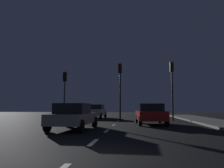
# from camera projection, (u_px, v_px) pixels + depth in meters

# --- Properties ---
(ground_plane) EXTENTS (80.00, 80.00, 0.00)m
(ground_plane) POSITION_uv_depth(u_px,v_px,m) (108.00, 130.00, 12.26)
(ground_plane) COLOR black
(lane_stripe_second) EXTENTS (0.16, 1.60, 0.01)m
(lane_stripe_second) POSITION_uv_depth(u_px,v_px,m) (93.00, 142.00, 7.91)
(lane_stripe_second) COLOR silver
(lane_stripe_second) RESTS_ON ground_plane
(lane_stripe_third) EXTENTS (0.16, 1.60, 0.01)m
(lane_stripe_third) POSITION_uv_depth(u_px,v_px,m) (107.00, 131.00, 11.67)
(lane_stripe_third) COLOR silver
(lane_stripe_third) RESTS_ON ground_plane
(lane_stripe_fourth) EXTENTS (0.16, 1.60, 0.01)m
(lane_stripe_fourth) POSITION_uv_depth(u_px,v_px,m) (114.00, 125.00, 15.43)
(lane_stripe_fourth) COLOR silver
(lane_stripe_fourth) RESTS_ON ground_plane
(lane_stripe_fifth) EXTENTS (0.16, 1.60, 0.01)m
(lane_stripe_fifth) POSITION_uv_depth(u_px,v_px,m) (118.00, 121.00, 19.19)
(lane_stripe_fifth) COLOR silver
(lane_stripe_fifth) RESTS_ON ground_plane
(lane_stripe_sixth) EXTENTS (0.16, 1.60, 0.01)m
(lane_stripe_sixth) POSITION_uv_depth(u_px,v_px,m) (121.00, 119.00, 22.95)
(lane_stripe_sixth) COLOR silver
(lane_stripe_sixth) RESTS_ON ground_plane
(traffic_signal_left) EXTENTS (0.32, 0.38, 4.59)m
(traffic_signal_left) POSITION_uv_depth(u_px,v_px,m) (65.00, 86.00, 21.47)
(traffic_signal_left) COLOR #4C4C51
(traffic_signal_left) RESTS_ON ground_plane
(traffic_signal_center) EXTENTS (0.32, 0.38, 5.29)m
(traffic_signal_center) POSITION_uv_depth(u_px,v_px,m) (120.00, 81.00, 20.99)
(traffic_signal_center) COLOR black
(traffic_signal_center) RESTS_ON ground_plane
(traffic_signal_right) EXTENTS (0.32, 0.38, 5.36)m
(traffic_signal_right) POSITION_uv_depth(u_px,v_px,m) (172.00, 79.00, 20.51)
(traffic_signal_right) COLOR black
(traffic_signal_right) RESTS_ON ground_plane
(car_stopped_ahead) EXTENTS (2.17, 4.05, 1.47)m
(car_stopped_ahead) POSITION_uv_depth(u_px,v_px,m) (150.00, 114.00, 15.96)
(car_stopped_ahead) COLOR #B21919
(car_stopped_ahead) RESTS_ON ground_plane
(car_adjacent_lane) EXTENTS (2.10, 4.18, 1.43)m
(car_adjacent_lane) POSITION_uv_depth(u_px,v_px,m) (73.00, 116.00, 12.42)
(car_adjacent_lane) COLOR gray
(car_adjacent_lane) RESTS_ON ground_plane
(car_oncoming_far) EXTENTS (2.00, 4.07, 1.50)m
(car_oncoming_far) POSITION_uv_depth(u_px,v_px,m) (96.00, 111.00, 24.89)
(car_oncoming_far) COLOR beige
(car_oncoming_far) RESTS_ON ground_plane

